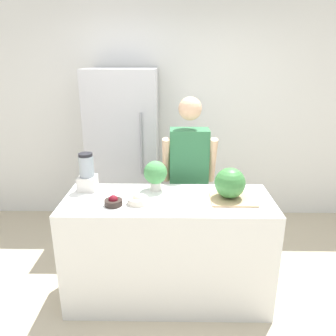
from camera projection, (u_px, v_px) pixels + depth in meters
ground_plane at (167, 322)px, 2.60m from camera, size 14.00×14.00×0.00m
wall_back at (170, 116)px, 4.05m from camera, size 8.00×0.06×2.60m
counter_island at (168, 249)px, 2.76m from camera, size 1.67×0.64×0.92m
refrigerator at (125, 152)px, 3.81m from camera, size 0.77×0.69×1.88m
person at (189, 179)px, 3.20m from camera, size 0.51×0.26×1.66m
cutting_board at (232, 199)px, 2.59m from camera, size 0.35×0.29×0.01m
watermelon at (230, 183)px, 2.57m from camera, size 0.24×0.24×0.24m
bowl_cherries at (113, 202)px, 2.49m from camera, size 0.14×0.14×0.08m
bowl_cream at (138, 200)px, 2.52m from camera, size 0.16×0.16×0.09m
blender at (87, 174)px, 2.75m from camera, size 0.15×0.15×0.32m
potted_plant at (155, 174)px, 2.74m from camera, size 0.20×0.20×0.26m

